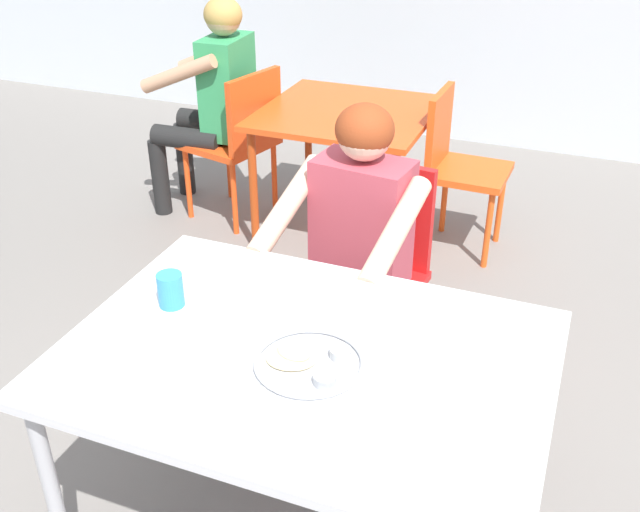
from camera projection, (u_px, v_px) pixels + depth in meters
table_foreground at (306, 372)px, 1.98m from camera, size 1.29×0.91×0.76m
thali_tray at (310, 363)px, 1.88m from camera, size 0.29×0.29×0.03m
drinking_cup at (170, 289)px, 2.11m from camera, size 0.08×0.08×0.10m
chair_foreground at (373, 259)px, 2.86m from camera, size 0.45×0.45×0.89m
diner_foreground at (350, 240)px, 2.59m from camera, size 0.54×0.59×1.18m
table_background_red at (347, 125)px, 3.85m from camera, size 0.88×0.88×0.71m
chair_red_left at (240, 135)px, 4.06m from camera, size 0.53×0.53×0.87m
chair_red_right at (456, 160)px, 3.78m from camera, size 0.40×0.40×0.85m
patron_background at (213, 90)px, 4.05m from camera, size 0.56×0.50×1.24m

